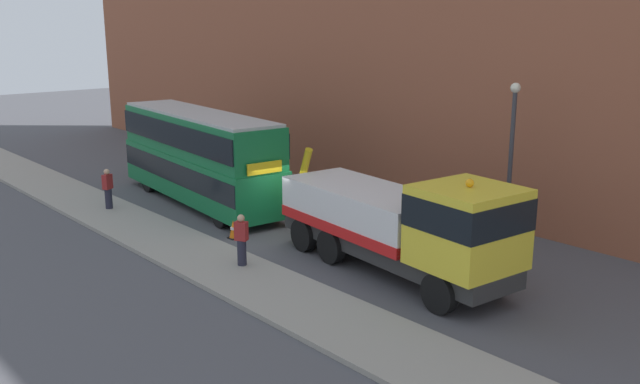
# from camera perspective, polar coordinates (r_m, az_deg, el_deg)

# --- Properties ---
(ground_plane) EXTENTS (120.00, 120.00, 0.00)m
(ground_plane) POSITION_cam_1_polar(r_m,az_deg,el_deg) (26.31, -2.34, -3.44)
(ground_plane) COLOR #4C4C51
(near_kerb) EXTENTS (60.00, 2.80, 0.15)m
(near_kerb) POSITION_cam_1_polar(r_m,az_deg,el_deg) (24.01, -10.18, -5.22)
(near_kerb) COLOR gray
(near_kerb) RESTS_ON ground_plane
(building_facade) EXTENTS (60.00, 1.50, 16.00)m
(building_facade) POSITION_cam_1_polar(r_m,az_deg,el_deg) (30.19, 8.60, 14.21)
(building_facade) COLOR #935138
(building_facade) RESTS_ON ground_plane
(recovery_tow_truck) EXTENTS (10.23, 3.46, 3.67)m
(recovery_tow_truck) POSITION_cam_1_polar(r_m,az_deg,el_deg) (21.69, 6.74, -2.51)
(recovery_tow_truck) COLOR #2D2D2D
(recovery_tow_truck) RESTS_ON ground_plane
(double_decker_bus) EXTENTS (11.19, 3.56, 4.06)m
(double_decker_bus) POSITION_cam_1_polar(r_m,az_deg,el_deg) (30.64, -10.02, 3.17)
(double_decker_bus) COLOR #146B38
(double_decker_bus) RESTS_ON ground_plane
(pedestrian_onlooker) EXTENTS (0.41, 0.47, 1.71)m
(pedestrian_onlooker) POSITION_cam_1_polar(r_m,az_deg,el_deg) (30.33, -17.21, 0.22)
(pedestrian_onlooker) COLOR #232333
(pedestrian_onlooker) RESTS_ON near_kerb
(pedestrian_bystander) EXTENTS (0.48, 0.42, 1.71)m
(pedestrian_bystander) POSITION_cam_1_polar(r_m,az_deg,el_deg) (22.41, -6.54, -4.03)
(pedestrian_bystander) COLOR #232333
(pedestrian_bystander) RESTS_ON near_kerb
(traffic_cone_near_bus) EXTENTS (0.36, 0.36, 0.72)m
(traffic_cone_near_bus) POSITION_cam_1_polar(r_m,az_deg,el_deg) (25.79, -7.22, -3.12)
(traffic_cone_near_bus) COLOR orange
(traffic_cone_near_bus) RESTS_ON ground_plane
(street_lamp) EXTENTS (0.36, 0.36, 5.83)m
(street_lamp) POSITION_cam_1_polar(r_m,az_deg,el_deg) (25.18, 15.61, 3.39)
(street_lamp) COLOR #38383D
(street_lamp) RESTS_ON ground_plane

